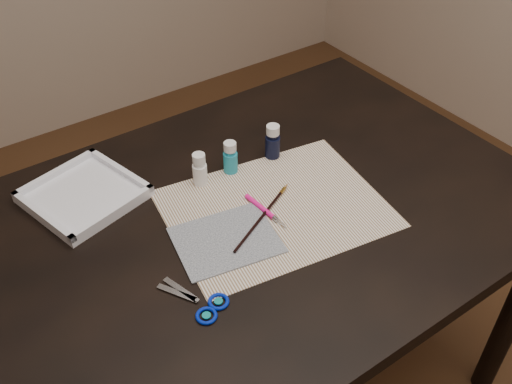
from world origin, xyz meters
TOP-DOWN VIEW (x-y plane):
  - table at (0.00, 0.00)m, footprint 1.30×0.90m
  - paper at (0.04, -0.02)m, footprint 0.53×0.44m
  - canvas at (-0.11, -0.05)m, footprint 0.24×0.21m
  - paint_bottle_white at (-0.06, 0.15)m, footprint 0.04×0.04m
  - paint_bottle_cyan at (0.03, 0.15)m, footprint 0.04×0.04m
  - paint_bottle_navy at (0.15, 0.14)m, footprint 0.05×0.05m
  - paintbrush at (-0.00, -0.03)m, footprint 0.23×0.12m
  - craft_knife at (0.01, -0.03)m, footprint 0.02×0.14m
  - scissors at (-0.26, -0.14)m, footprint 0.15×0.18m
  - palette_tray at (-0.30, 0.26)m, footprint 0.28×0.28m

SIDE VIEW (x-z plane):
  - table at x=0.00m, z-range 0.00..0.75m
  - paper at x=0.04m, z-range 0.75..0.75m
  - canvas at x=-0.11m, z-range 0.75..0.76m
  - scissors at x=-0.26m, z-range 0.75..0.76m
  - craft_knife at x=0.01m, z-range 0.75..0.76m
  - paintbrush at x=0.00m, z-range 0.76..0.76m
  - palette_tray at x=-0.30m, z-range 0.75..0.78m
  - paint_bottle_white at x=-0.06m, z-range 0.75..0.83m
  - paint_bottle_cyan at x=0.03m, z-range 0.75..0.83m
  - paint_bottle_navy at x=0.15m, z-range 0.75..0.84m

